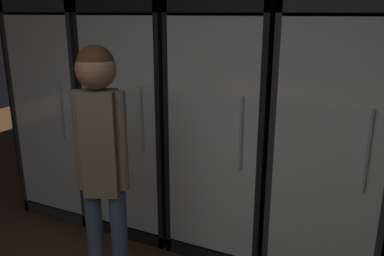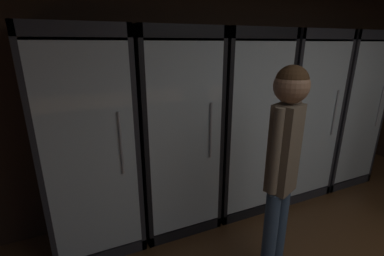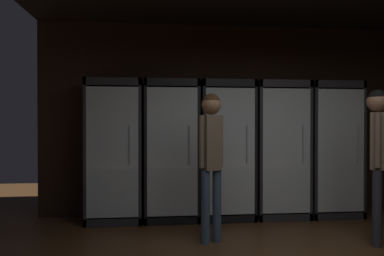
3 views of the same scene
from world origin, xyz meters
name	(u,v)px [view 2 (image 2 of 3)]	position (x,y,z in m)	size (l,w,h in m)	color
wall_back	(253,78)	(0.00, 3.03, 1.40)	(6.00, 0.06, 2.80)	black
cooler_far_left	(89,146)	(-1.88, 2.74, 0.95)	(0.74, 0.59, 1.93)	#2B2B30
cooler_left	(174,135)	(-1.11, 2.74, 0.94)	(0.74, 0.59, 1.93)	black
cooler_center	(241,125)	(-0.33, 2.74, 0.94)	(0.74, 0.59, 1.93)	black
cooler_right	(295,118)	(0.44, 2.74, 0.94)	(0.74, 0.59, 1.93)	#2B2B30
cooler_far_right	(341,111)	(1.21, 2.74, 0.94)	(0.74, 0.59, 1.93)	#2B2B30
shopper_near	(283,157)	(-0.70, 1.69, 1.06)	(0.29, 0.22, 1.67)	#384C66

